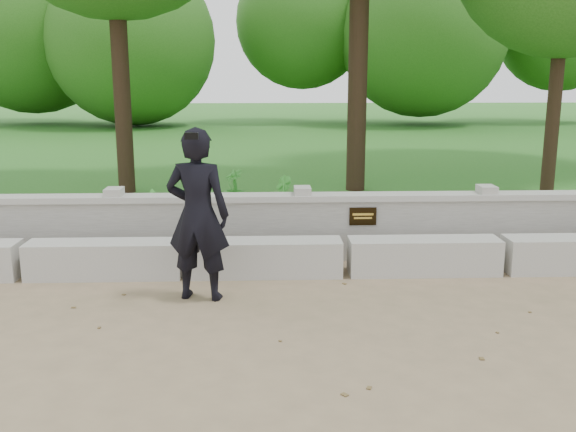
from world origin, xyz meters
name	(u,v)px	position (x,y,z in m)	size (l,w,h in m)	color
ground	(369,333)	(0.00, 0.00, 0.00)	(80.00, 80.00, 0.00)	#8D7656
lawn	(296,152)	(0.00, 14.00, 0.12)	(40.00, 22.00, 0.25)	#286B1F
concrete_bench	(345,257)	(0.00, 1.90, 0.22)	(11.90, 0.45, 0.45)	beige
parapet_wall	(339,226)	(0.00, 2.60, 0.46)	(12.50, 0.35, 0.90)	#B5B2AB
man_main	(198,215)	(-1.74, 1.08, 0.96)	(0.78, 0.70, 1.92)	black
shrub_a	(154,210)	(-2.61, 3.30, 0.55)	(0.32, 0.21, 0.60)	green
shrub_b	(282,195)	(-0.72, 4.39, 0.56)	(0.34, 0.27, 0.62)	green
shrub_d	(234,187)	(-1.54, 5.14, 0.56)	(0.35, 0.31, 0.62)	green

